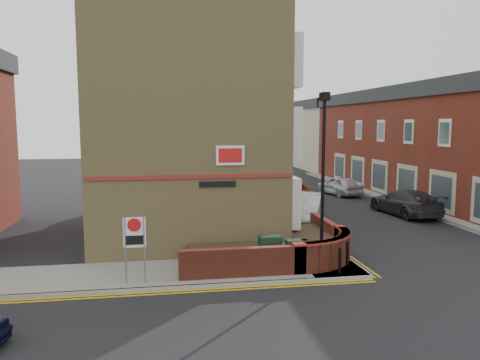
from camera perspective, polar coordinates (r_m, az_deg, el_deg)
name	(u,v)px	position (r m, az deg, el deg)	size (l,w,h in m)	color
ground	(287,283)	(16.15, 5.78, -12.40)	(120.00, 120.00, 0.00)	black
pavement_corner	(181,273)	(17.05, -7.25, -11.16)	(13.00, 3.00, 0.12)	gray
pavement_main	(254,202)	(31.73, 1.73, -2.67)	(2.00, 32.00, 0.12)	gray
pavement_far	(428,205)	(32.95, 21.94, -2.81)	(4.00, 40.00, 0.12)	gray
kerb_side	(182,287)	(15.63, -7.03, -12.86)	(13.00, 0.15, 0.12)	gray
kerb_main_near	(268,201)	(31.94, 3.49, -2.62)	(0.15, 32.00, 0.12)	gray
kerb_main_far	(400,206)	(31.96, 18.87, -2.97)	(0.15, 40.00, 0.12)	gray
yellow_lines_side	(183,292)	(15.41, -6.99, -13.36)	(13.00, 0.28, 0.01)	gold
yellow_lines_main	(272,202)	(32.00, 3.93, -2.70)	(0.28, 32.00, 0.01)	gold
corner_building	(187,105)	(22.76, -6.44, 9.11)	(8.95, 10.40, 13.60)	tan
garden_wall	(270,262)	(18.46, 3.72, -9.90)	(6.80, 6.00, 1.20)	brown
lamppost	(323,179)	(16.99, 10.07, 0.08)	(0.25, 0.50, 6.30)	black
utility_cabinet_large	(270,252)	(17.07, 3.67, -8.78)	(0.80, 0.45, 1.20)	black
utility_cabinet_small	(294,255)	(17.00, 6.56, -9.06)	(0.55, 0.40, 1.10)	black
bollard_near	(340,260)	(16.95, 12.07, -9.57)	(0.11, 0.11, 0.90)	black
bollard_far	(347,253)	(17.88, 12.94, -8.72)	(0.11, 0.11, 0.90)	black
zone_sign	(135,238)	(15.67, -12.72, -6.87)	(0.72, 0.07, 2.20)	slate
far_terrace	(419,141)	(36.75, 20.99, 4.43)	(5.40, 30.40, 8.00)	brown
far_terrace_cream	(323,135)	(55.88, 10.05, 5.47)	(5.40, 12.40, 8.00)	beige
tree_near	(260,134)	(29.38, 2.50, 5.66)	(3.64, 3.65, 6.70)	#382B1E
tree_mid	(240,125)	(37.24, -0.04, 6.69)	(4.03, 4.03, 7.42)	#382B1E
tree_far	(226,128)	(45.16, -1.70, 6.36)	(3.81, 3.81, 7.00)	#382B1E
traffic_light_assembly	(239,153)	(40.30, -0.16, 3.27)	(0.20, 0.16, 4.20)	black
silver_car_near	(306,208)	(25.77, 8.03, -3.36)	(1.63, 4.69, 1.54)	#ACADB4
red_car_main	(296,192)	(32.48, 6.89, -1.46)	(2.12, 4.59, 1.28)	maroon
grey_car_far	(405,202)	(29.05, 19.48, -2.56)	(2.12, 5.21, 1.51)	#2B2A2F
silver_car_far	(340,185)	(35.84, 12.04, -0.65)	(1.70, 4.22, 1.44)	silver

